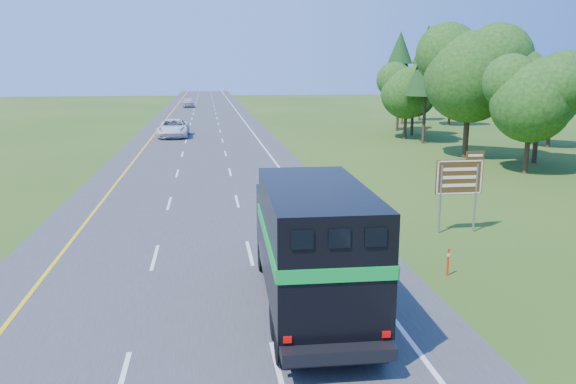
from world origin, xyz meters
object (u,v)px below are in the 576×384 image
far_car (188,102)px  horse_truck (311,243)px  exit_sign (460,180)px  white_suv (174,128)px

far_car → horse_truck: bearing=-90.9°
horse_truck → exit_sign: size_ratio=2.46×
white_suv → exit_sign: bearing=-68.5°
horse_truck → exit_sign: bearing=44.0°
horse_truck → far_car: bearing=95.5°
horse_truck → far_car: (-6.33, 94.42, -1.20)m
far_car → white_suv: bearing=-94.9°
white_suv → horse_truck: bearing=-81.1°
white_suv → far_car: (0.13, 48.84, -0.05)m
exit_sign → horse_truck: bearing=-137.2°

